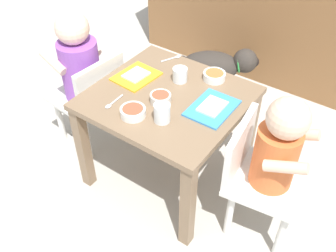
{
  "coord_description": "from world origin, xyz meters",
  "views": [
    {
      "loc": [
        0.7,
        -0.99,
        1.36
      ],
      "look_at": [
        0.0,
        0.0,
        0.29
      ],
      "focal_mm": 41.5,
      "sensor_mm": 36.0,
      "label": 1
    }
  ],
  "objects_px": {
    "seated_child_left": "(82,68)",
    "food_tray_left": "(136,76)",
    "dining_table": "(168,111)",
    "veggie_bowl_near": "(160,98)",
    "seated_child_right": "(273,154)",
    "water_cup_right": "(180,75)",
    "veggie_bowl_far": "(214,76)",
    "spoon_by_right_tray": "(113,103)",
    "water_cup_left": "(162,114)",
    "cereal_bowl_right_side": "(133,112)",
    "food_tray_right": "(212,108)",
    "spoon_by_left_tray": "(173,58)",
    "dog": "(217,66)"
  },
  "relations": [
    {
      "from": "veggie_bowl_near",
      "to": "dining_table",
      "type": "bearing_deg",
      "value": 89.54
    },
    {
      "from": "dining_table",
      "to": "spoon_by_right_tray",
      "type": "height_order",
      "value": "spoon_by_right_tray"
    },
    {
      "from": "cereal_bowl_right_side",
      "to": "dog",
      "type": "bearing_deg",
      "value": 96.83
    },
    {
      "from": "seated_child_left",
      "to": "food_tray_left",
      "type": "xyz_separation_m",
      "value": [
        0.27,
        0.05,
        0.04
      ]
    },
    {
      "from": "dog",
      "to": "veggie_bowl_far",
      "type": "relative_size",
      "value": 4.5
    },
    {
      "from": "cereal_bowl_right_side",
      "to": "spoon_by_right_tray",
      "type": "xyz_separation_m",
      "value": [
        -0.11,
        0.01,
        -0.01
      ]
    },
    {
      "from": "seated_child_left",
      "to": "spoon_by_left_tray",
      "type": "bearing_deg",
      "value": 39.6
    },
    {
      "from": "water_cup_left",
      "to": "spoon_by_left_tray",
      "type": "bearing_deg",
      "value": 119.58
    },
    {
      "from": "spoon_by_right_tray",
      "to": "food_tray_right",
      "type": "bearing_deg",
      "value": 30.39
    },
    {
      "from": "seated_child_right",
      "to": "water_cup_right",
      "type": "height_order",
      "value": "seated_child_right"
    },
    {
      "from": "veggie_bowl_far",
      "to": "veggie_bowl_near",
      "type": "height_order",
      "value": "veggie_bowl_near"
    },
    {
      "from": "seated_child_right",
      "to": "spoon_by_right_tray",
      "type": "height_order",
      "value": "seated_child_right"
    },
    {
      "from": "seated_child_left",
      "to": "veggie_bowl_near",
      "type": "relative_size",
      "value": 8.42
    },
    {
      "from": "seated_child_right",
      "to": "spoon_by_left_tray",
      "type": "xyz_separation_m",
      "value": [
        -0.59,
        0.25,
        0.05
      ]
    },
    {
      "from": "veggie_bowl_near",
      "to": "water_cup_left",
      "type": "bearing_deg",
      "value": -50.77
    },
    {
      "from": "food_tray_right",
      "to": "veggie_bowl_near",
      "type": "height_order",
      "value": "veggie_bowl_near"
    },
    {
      "from": "dog",
      "to": "water_cup_left",
      "type": "xyz_separation_m",
      "value": [
        0.2,
        -0.79,
        0.28
      ]
    },
    {
      "from": "seated_child_left",
      "to": "spoon_by_right_tray",
      "type": "height_order",
      "value": "seated_child_left"
    },
    {
      "from": "dining_table",
      "to": "spoon_by_right_tray",
      "type": "xyz_separation_m",
      "value": [
        -0.14,
        -0.16,
        0.08
      ]
    },
    {
      "from": "dining_table",
      "to": "food_tray_left",
      "type": "distance_m",
      "value": 0.2
    },
    {
      "from": "dog",
      "to": "spoon_by_left_tray",
      "type": "relative_size",
      "value": 4.33
    },
    {
      "from": "veggie_bowl_far",
      "to": "spoon_by_right_tray",
      "type": "distance_m",
      "value": 0.43
    },
    {
      "from": "spoon_by_right_tray",
      "to": "cereal_bowl_right_side",
      "type": "bearing_deg",
      "value": -5.41
    },
    {
      "from": "food_tray_left",
      "to": "food_tray_right",
      "type": "height_order",
      "value": "same"
    },
    {
      "from": "seated_child_left",
      "to": "seated_child_right",
      "type": "relative_size",
      "value": 1.06
    },
    {
      "from": "seated_child_left",
      "to": "spoon_by_left_tray",
      "type": "height_order",
      "value": "seated_child_left"
    },
    {
      "from": "dog",
      "to": "food_tray_right",
      "type": "xyz_separation_m",
      "value": [
        0.32,
        -0.62,
        0.26
      ]
    },
    {
      "from": "food_tray_left",
      "to": "cereal_bowl_right_side",
      "type": "xyz_separation_m",
      "value": [
        0.15,
        -0.2,
        0.01
      ]
    },
    {
      "from": "seated_child_right",
      "to": "water_cup_right",
      "type": "relative_size",
      "value": 10.6
    },
    {
      "from": "seated_child_left",
      "to": "water_cup_right",
      "type": "relative_size",
      "value": 11.24
    },
    {
      "from": "dining_table",
      "to": "seated_child_right",
      "type": "xyz_separation_m",
      "value": [
        0.45,
        -0.01,
        0.03
      ]
    },
    {
      "from": "water_cup_left",
      "to": "water_cup_right",
      "type": "xyz_separation_m",
      "value": [
        -0.09,
        0.25,
        -0.01
      ]
    },
    {
      "from": "spoon_by_right_tray",
      "to": "veggie_bowl_far",
      "type": "bearing_deg",
      "value": 57.44
    },
    {
      "from": "water_cup_left",
      "to": "spoon_by_right_tray",
      "type": "xyz_separation_m",
      "value": [
        -0.21,
        -0.03,
        -0.03
      ]
    },
    {
      "from": "cereal_bowl_right_side",
      "to": "food_tray_right",
      "type": "bearing_deg",
      "value": 42.99
    },
    {
      "from": "food_tray_right",
      "to": "cereal_bowl_right_side",
      "type": "bearing_deg",
      "value": -137.01
    },
    {
      "from": "veggie_bowl_far",
      "to": "spoon_by_left_tray",
      "type": "xyz_separation_m",
      "value": [
        -0.23,
        0.03,
        -0.01
      ]
    },
    {
      "from": "seated_child_right",
      "to": "veggie_bowl_far",
      "type": "xyz_separation_m",
      "value": [
        -0.36,
        0.21,
        0.07
      ]
    },
    {
      "from": "dog",
      "to": "dining_table",
      "type": "bearing_deg",
      "value": -78.5
    },
    {
      "from": "veggie_bowl_far",
      "to": "spoon_by_right_tray",
      "type": "bearing_deg",
      "value": -122.56
    },
    {
      "from": "seated_child_left",
      "to": "food_tray_right",
      "type": "height_order",
      "value": "seated_child_left"
    },
    {
      "from": "dining_table",
      "to": "veggie_bowl_near",
      "type": "xyz_separation_m",
      "value": [
        -0.0,
        -0.05,
        0.1
      ]
    },
    {
      "from": "food_tray_right",
      "to": "water_cup_left",
      "type": "distance_m",
      "value": 0.2
    },
    {
      "from": "dining_table",
      "to": "veggie_bowl_far",
      "type": "height_order",
      "value": "veggie_bowl_far"
    },
    {
      "from": "dog",
      "to": "water_cup_right",
      "type": "relative_size",
      "value": 6.84
    },
    {
      "from": "dog",
      "to": "water_cup_left",
      "type": "relative_size",
      "value": 5.84
    },
    {
      "from": "seated_child_right",
      "to": "food_tray_left",
      "type": "xyz_separation_m",
      "value": [
        -0.63,
        0.04,
        0.05
      ]
    },
    {
      "from": "food_tray_left",
      "to": "cereal_bowl_right_side",
      "type": "relative_size",
      "value": 1.98
    },
    {
      "from": "water_cup_right",
      "to": "cereal_bowl_right_side",
      "type": "distance_m",
      "value": 0.29
    },
    {
      "from": "dining_table",
      "to": "spoon_by_right_tray",
      "type": "bearing_deg",
      "value": -131.52
    }
  ]
}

